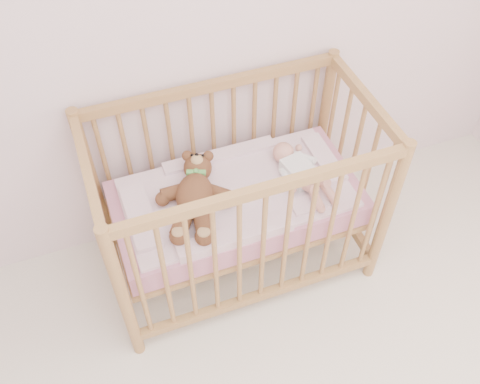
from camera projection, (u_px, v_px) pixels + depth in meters
name	position (u px, v px, depth m)	size (l,w,h in m)	color
wall_back	(180.00, 10.00, 2.26)	(4.00, 0.02, 2.70)	silver
crib	(237.00, 201.00, 2.68)	(1.36, 0.76, 1.00)	#B0874A
mattress	(237.00, 203.00, 2.69)	(1.22, 0.62, 0.13)	#CF8196
blanket	(236.00, 193.00, 2.63)	(1.10, 0.58, 0.06)	#E79FB5
baby	(300.00, 168.00, 2.64)	(0.23, 0.49, 0.12)	white
teddy_bear	(195.00, 196.00, 2.50)	(0.39, 0.56, 0.15)	brown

